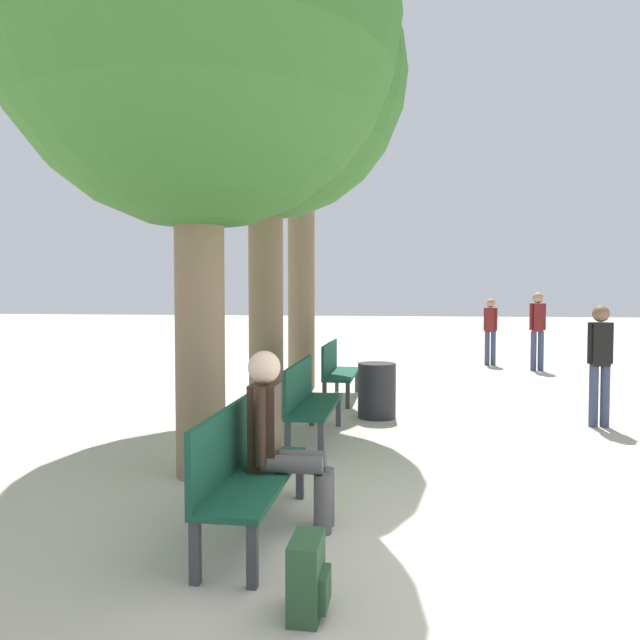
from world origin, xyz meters
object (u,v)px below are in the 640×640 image
object	(u,v)px
bench_row_1	(307,396)
bench_row_2	(336,367)
backpack	(308,577)
pedestrian_mid	(490,327)
person_seated	(280,435)
pedestrian_far	(538,326)
pedestrian_near	(600,357)
tree_row_0	(197,28)
trash_bin	(377,390)
bench_row_0	(243,462)
tree_row_1	(265,80)
tree_row_2	(301,139)

from	to	relation	value
bench_row_1	bench_row_2	distance (m)	2.82
backpack	pedestrian_mid	world-z (taller)	pedestrian_mid
bench_row_2	backpack	xyz separation A→B (m)	(0.63, -6.67, -0.31)
person_seated	pedestrian_far	bearing A→B (deg)	69.06
pedestrian_near	tree_row_0	bearing A→B (deg)	-147.53
pedestrian_far	bench_row_1	bearing A→B (deg)	-119.31
pedestrian_near	trash_bin	size ratio (longest dim) A/B	2.07
bench_row_2	person_seated	size ratio (longest dim) A/B	1.29
bench_row_1	trash_bin	bearing A→B (deg)	62.79
bench_row_0	tree_row_0	bearing A→B (deg)	120.31
bench_row_1	tree_row_1	bearing A→B (deg)	123.10
person_seated	pedestrian_mid	bearing A→B (deg)	75.11
pedestrian_near	pedestrian_far	size ratio (longest dim) A/B	0.91
trash_bin	bench_row_1	bearing A→B (deg)	-117.21
tree_row_2	trash_bin	size ratio (longest dim) A/B	7.69
tree_row_0	trash_bin	xyz separation A→B (m)	(1.49, 2.93, -3.75)
bench_row_0	person_seated	xyz separation A→B (m)	(0.23, 0.16, 0.17)
tree_row_1	tree_row_2	size ratio (longest dim) A/B	1.12
pedestrian_far	trash_bin	bearing A→B (deg)	-119.83
tree_row_0	pedestrian_far	bearing A→B (deg)	61.14
bench_row_2	pedestrian_far	bearing A→B (deg)	46.74
pedestrian_mid	backpack	bearing A→B (deg)	-101.57
bench_row_2	pedestrian_mid	distance (m)	5.94
tree_row_2	backpack	distance (m)	9.00
tree_row_1	tree_row_2	distance (m)	2.79
trash_bin	pedestrian_near	bearing A→B (deg)	-3.54
bench_row_1	tree_row_2	world-z (taller)	tree_row_2
bench_row_1	tree_row_1	size ratio (longest dim) A/B	0.26
backpack	pedestrian_near	world-z (taller)	pedestrian_near
pedestrian_mid	bench_row_2	bearing A→B (deg)	-120.87
pedestrian_far	tree_row_0	bearing A→B (deg)	-118.86
tree_row_1	pedestrian_near	distance (m)	5.67
tree_row_1	person_seated	distance (m)	5.53
bench_row_2	trash_bin	bearing A→B (deg)	-62.58
bench_row_1	pedestrian_near	distance (m)	3.79
bench_row_2	bench_row_1	bearing A→B (deg)	-90.00
bench_row_1	pedestrian_mid	distance (m)	8.48
tree_row_1	trash_bin	world-z (taller)	tree_row_1
tree_row_0	tree_row_2	size ratio (longest dim) A/B	1.04
pedestrian_far	bench_row_0	bearing A→B (deg)	-111.80
bench_row_1	pedestrian_mid	bearing A→B (deg)	68.95
bench_row_0	trash_bin	distance (m)	4.30
tree_row_1	pedestrian_far	world-z (taller)	tree_row_1
backpack	trash_bin	world-z (taller)	trash_bin
bench_row_2	tree_row_1	distance (m)	4.42
bench_row_0	trash_bin	world-z (taller)	bench_row_0
tree_row_0	pedestrian_near	bearing A→B (deg)	32.47
backpack	pedestrian_near	bearing A→B (deg)	60.09
pedestrian_near	bench_row_2	bearing A→B (deg)	156.12
tree_row_2	pedestrian_near	size ratio (longest dim) A/B	3.71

